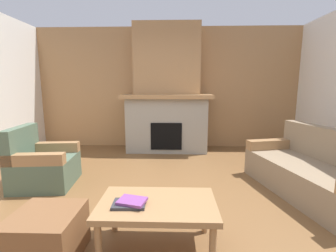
% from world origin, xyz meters
% --- Properties ---
extents(ground, '(9.00, 9.00, 0.00)m').
position_xyz_m(ground, '(0.00, 0.00, 0.00)').
color(ground, brown).
extents(wall_back_wood_panel, '(6.00, 0.12, 2.70)m').
position_xyz_m(wall_back_wood_panel, '(0.00, 3.00, 1.35)').
color(wall_back_wood_panel, '#A87A4C').
rests_on(wall_back_wood_panel, ground).
extents(fireplace, '(1.90, 0.82, 2.70)m').
position_xyz_m(fireplace, '(0.00, 2.62, 1.16)').
color(fireplace, gray).
rests_on(fireplace, ground).
extents(couch, '(1.22, 1.94, 0.85)m').
position_xyz_m(couch, '(1.99, 0.46, 0.29)').
color(couch, '#847056').
rests_on(couch, ground).
extents(armchair, '(0.83, 0.83, 0.85)m').
position_xyz_m(armchair, '(-1.71, 0.64, 0.29)').
color(armchair, '#4C604C').
rests_on(armchair, ground).
extents(coffee_table, '(1.00, 0.60, 0.43)m').
position_xyz_m(coffee_table, '(0.04, -0.65, 0.38)').
color(coffee_table, '#997047').
rests_on(coffee_table, ground).
extents(ottoman, '(0.52, 0.52, 0.40)m').
position_xyz_m(ottoman, '(-0.86, -0.81, 0.20)').
color(ottoman, brown).
rests_on(ottoman, ground).
extents(book_stack_near_edge, '(0.29, 0.22, 0.05)m').
position_xyz_m(book_stack_near_edge, '(-0.18, -0.71, 0.45)').
color(book_stack_near_edge, '#2D2D33').
rests_on(book_stack_near_edge, coffee_table).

